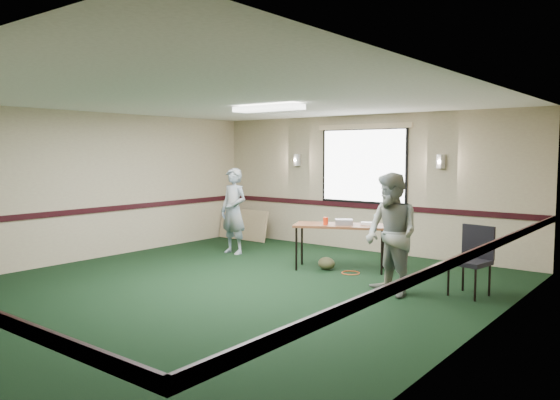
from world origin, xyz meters
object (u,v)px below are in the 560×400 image
Objects in this scene: projector at (344,222)px; person_right at (392,234)px; folding_table at (340,228)px; conference_chair at (473,255)px; person_left at (234,211)px.

person_right is (1.35, -0.98, 0.04)m from projector.
folding_table is 1.71× the size of conference_chair.
person_right reaches higher than conference_chair.
folding_table is 0.99× the size of person_left.
conference_chair is 0.57× the size of person_right.
projector is at bearing 2.44° from person_left.
conference_chair is at bearing 65.46° from person_right.
person_left is (-2.47, -0.03, 0.02)m from projector.
person_right is at bearing -70.91° from projector.
person_right reaches higher than folding_table.
person_right is at bearing -59.18° from folding_table.
conference_chair is (2.31, -0.27, -0.15)m from folding_table.
conference_chair reaches higher than projector.
person_left is at bearing 156.02° from folding_table.
conference_chair reaches higher than folding_table.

